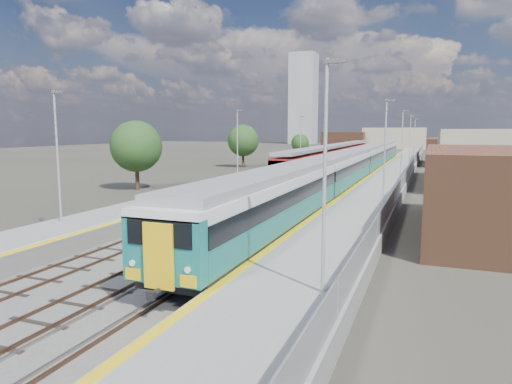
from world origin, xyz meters
The scene contains 12 objects.
ground centered at (0.00, 50.00, 0.00)m, with size 320.00×320.00×0.00m, color #47443A.
ballast_bed centered at (-2.25, 52.50, 0.03)m, with size 10.50×155.00×0.06m, color #565451.
tracks centered at (-1.65, 54.18, 0.11)m, with size 8.96×160.00×0.17m.
platform_right centered at (5.28, 52.49, 0.54)m, with size 4.70×155.00×8.52m.
platform_left centered at (-9.05, 52.49, 0.52)m, with size 4.30×155.00×8.52m.
buildings centered at (-18.12, 138.60, 10.70)m, with size 72.00×185.50×40.00m.
green_train centered at (1.50, 43.03, 2.38)m, with size 3.08×85.51×3.39m.
red_train centered at (-5.50, 64.86, 2.20)m, with size 2.95×59.78×3.72m.
tree_a centered at (-19.24, 28.09, 4.60)m, with size 5.39×5.39×7.31m.
tree_b centered at (-19.95, 59.08, 4.53)m, with size 5.30×5.30×7.19m.
tree_c centered at (-17.53, 86.25, 3.38)m, with size 3.97×3.97×5.38m.
tree_d centered at (19.68, 65.49, 3.96)m, with size 4.64×4.64×6.29m.
Camera 1 is at (9.73, -12.28, 6.33)m, focal length 32.00 mm.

